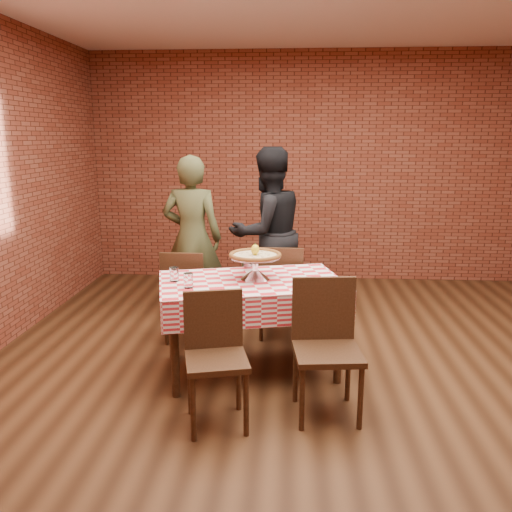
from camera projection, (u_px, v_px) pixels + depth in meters
The scene contains 19 objects.
ground at pixel (313, 378), 4.12m from camera, with size 6.00×6.00×0.00m, color black.
back_wall at pixel (306, 168), 6.71m from camera, with size 5.50×5.50×0.00m, color maroon.
table at pixel (251, 326), 4.18m from camera, with size 1.39×0.83×0.75m, color #3F2717.
tablecloth at pixel (251, 295), 4.12m from camera, with size 1.43×0.87×0.24m, color red, non-canonical shape.
pizza_stand at pixel (255, 268), 4.11m from camera, with size 0.41×0.41×0.18m, color silver, non-canonical shape.
pizza at pixel (255, 256), 4.09m from camera, with size 0.41×0.41×0.03m, color beige.
lemon at pixel (255, 250), 4.08m from camera, with size 0.06×0.06×0.08m, color yellow.
water_glass_left at pixel (188, 280), 3.88m from camera, with size 0.07×0.07×0.11m, color white.
water_glass_right at pixel (174, 274), 4.05m from camera, with size 0.07×0.07×0.11m, color white.
side_plate at pixel (310, 280), 4.09m from camera, with size 0.15×0.15×0.01m, color white.
sweetener_packet_a at pixel (335, 282), 4.03m from camera, with size 0.05×0.04×0.01m, color white.
sweetener_packet_b at pixel (334, 279), 4.10m from camera, with size 0.05×0.04×0.01m, color white.
condiment_caddy at pixel (249, 261), 4.39m from camera, with size 0.11×0.09×0.15m, color silver.
chair_near_left at pixel (217, 363), 3.37m from camera, with size 0.39×0.39×0.87m, color #3F2717, non-canonical shape.
chair_near_right at pixel (327, 352), 3.48m from camera, with size 0.44×0.44×0.92m, color #3F2717, non-canonical shape.
chair_far_left at pixel (187, 295), 4.83m from camera, with size 0.38×0.38×0.86m, color #3F2717, non-canonical shape.
chair_far_right at pixel (281, 290), 4.93m from camera, with size 0.41×0.41×0.89m, color #3F2717, non-canonical shape.
diner_olive at pixel (192, 238), 5.35m from camera, with size 0.61×0.40×1.68m, color #404325.
diner_black at pixel (267, 233), 5.41m from camera, with size 0.85×0.66×1.75m, color black.
Camera 1 is at (-0.20, -3.82, 1.86)m, focal length 36.81 mm.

